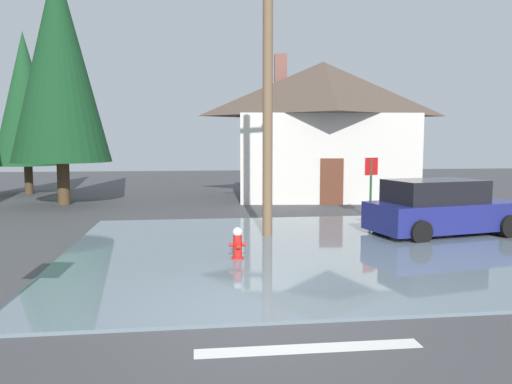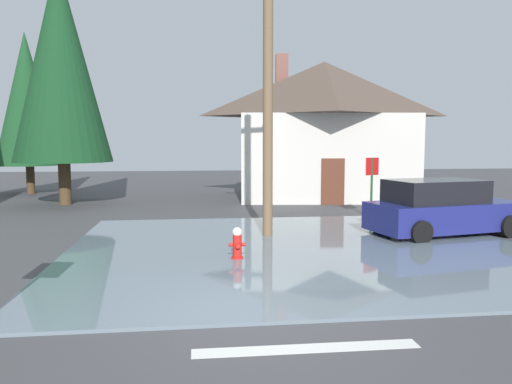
{
  "view_description": "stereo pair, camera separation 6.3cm",
  "coord_description": "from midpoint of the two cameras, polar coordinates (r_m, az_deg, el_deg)",
  "views": [
    {
      "loc": [
        -1.04,
        -7.54,
        2.7
      ],
      "look_at": [
        0.62,
        5.28,
        1.41
      ],
      "focal_mm": 35.22,
      "sensor_mm": 36.0,
      "label": 1
    },
    {
      "loc": [
        -0.97,
        -7.54,
        2.7
      ],
      "look_at": [
        0.62,
        5.28,
        1.41
      ],
      "focal_mm": 35.22,
      "sensor_mm": 36.0,
      "label": 2
    }
  ],
  "objects": [
    {
      "name": "lane_stop_bar",
      "position": [
        6.93,
        6.06,
        -17.24
      ],
      "size": [
        3.01,
        0.32,
        0.01
      ],
      "primitive_type": "cube",
      "rotation": [
        0.0,
        0.0,
        -0.01
      ],
      "color": "silver",
      "rests_on": "ground"
    },
    {
      "name": "ground_plane",
      "position": [
        8.09,
        0.5,
        -14.18
      ],
      "size": [
        80.0,
        80.0,
        0.1
      ],
      "primitive_type": "cube",
      "color": "#424244"
    },
    {
      "name": "stop_sign_far",
      "position": [
        18.39,
        13.12,
        1.9
      ],
      "size": [
        0.61,
        0.29,
        2.16
      ],
      "color": "#1E4C28",
      "rests_on": "ground"
    },
    {
      "name": "flood_puddle",
      "position": [
        12.72,
        5.1,
        -6.44
      ],
      "size": [
        11.45,
        10.12,
        0.06
      ],
      "primitive_type": "cube",
      "color": "slate",
      "rests_on": "ground"
    },
    {
      "name": "house",
      "position": [
        24.55,
        7.75,
        7.23
      ],
      "size": [
        9.1,
        7.02,
        7.01
      ],
      "color": "beige",
      "rests_on": "ground"
    },
    {
      "name": "pine_tree_mid_left",
      "position": [
        28.71,
        -24.51,
        9.56
      ],
      "size": [
        3.32,
        3.32,
        8.3
      ],
      "color": "#4C3823",
      "rests_on": "ground"
    },
    {
      "name": "parked_car",
      "position": [
        15.5,
        20.45,
        -1.8
      ],
      "size": [
        4.66,
        2.74,
        1.62
      ],
      "color": "navy",
      "rests_on": "ground"
    },
    {
      "name": "fire_hydrant",
      "position": [
        11.47,
        -1.99,
        -5.96
      ],
      "size": [
        0.39,
        0.33,
        0.77
      ],
      "color": "red",
      "rests_on": "ground"
    },
    {
      "name": "utility_pole",
      "position": [
        14.14,
        1.49,
        12.46
      ],
      "size": [
        1.6,
        0.28,
        8.38
      ],
      "color": "brown",
      "rests_on": "ground"
    },
    {
      "name": "pine_tree_tall_left",
      "position": [
        23.33,
        -21.26,
        13.55
      ],
      "size": [
        4.1,
        4.1,
        10.26
      ],
      "color": "#4C3823",
      "rests_on": "ground"
    }
  ]
}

